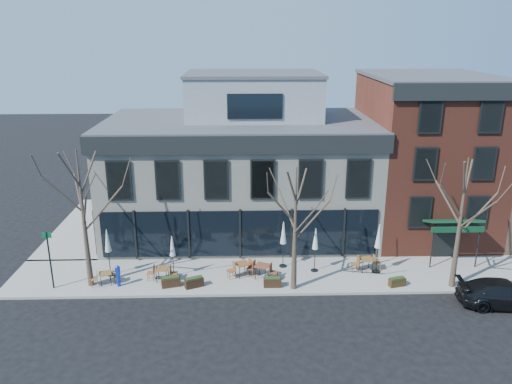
{
  "coord_description": "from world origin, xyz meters",
  "views": [
    {
      "loc": [
        0.19,
        -28.86,
        13.93
      ],
      "look_at": [
        1.05,
        2.0,
        3.95
      ],
      "focal_mm": 35.0,
      "sensor_mm": 36.0,
      "label": 1
    }
  ],
  "objects_px": {
    "cafe_set_0": "(106,277)",
    "umbrella_0": "(108,243)",
    "parked_sedan": "(505,294)",
    "call_box": "(118,275)"
  },
  "relations": [
    {
      "from": "call_box",
      "to": "parked_sedan",
      "type": "bearing_deg",
      "value": -6.67
    },
    {
      "from": "parked_sedan",
      "to": "cafe_set_0",
      "type": "xyz_separation_m",
      "value": [
        -21.66,
        2.67,
        -0.1
      ]
    },
    {
      "from": "parked_sedan",
      "to": "call_box",
      "type": "distance_m",
      "value": 21.01
    },
    {
      "from": "cafe_set_0",
      "to": "umbrella_0",
      "type": "bearing_deg",
      "value": 91.19
    },
    {
      "from": "parked_sedan",
      "to": "call_box",
      "type": "bearing_deg",
      "value": 88.77
    },
    {
      "from": "cafe_set_0",
      "to": "umbrella_0",
      "type": "distance_m",
      "value": 1.97
    },
    {
      "from": "cafe_set_0",
      "to": "umbrella_0",
      "type": "relative_size",
      "value": 0.58
    },
    {
      "from": "parked_sedan",
      "to": "umbrella_0",
      "type": "relative_size",
      "value": 1.66
    },
    {
      "from": "cafe_set_0",
      "to": "umbrella_0",
      "type": "height_order",
      "value": "umbrella_0"
    },
    {
      "from": "parked_sedan",
      "to": "call_box",
      "type": "height_order",
      "value": "call_box"
    }
  ]
}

